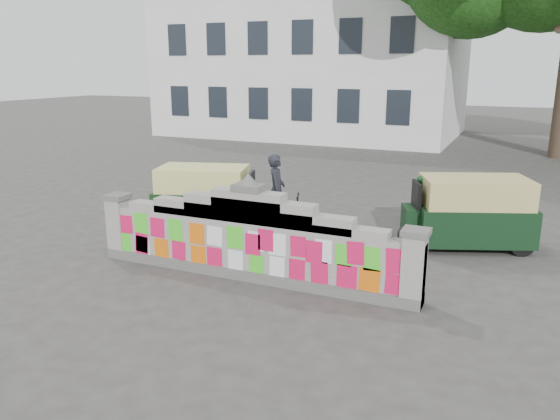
{
  "coord_description": "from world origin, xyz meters",
  "views": [
    {
      "loc": [
        4.44,
        -8.52,
        3.86
      ],
      "look_at": [
        0.18,
        1.0,
        1.1
      ],
      "focal_mm": 35.0,
      "sensor_mm": 36.0,
      "label": 1
    }
  ],
  "objects_px": {
    "cyclist_bike": "(277,214)",
    "cyclist_rider": "(277,200)",
    "pedestrian": "(423,210)",
    "rickshaw_right": "(470,212)",
    "rickshaw_left": "(206,196)"
  },
  "relations": [
    {
      "from": "pedestrian",
      "to": "rickshaw_right",
      "type": "distance_m",
      "value": 0.99
    },
    {
      "from": "rickshaw_left",
      "to": "rickshaw_right",
      "type": "xyz_separation_m",
      "value": [
        6.08,
        0.93,
        0.03
      ]
    },
    {
      "from": "cyclist_bike",
      "to": "rickshaw_right",
      "type": "height_order",
      "value": "rickshaw_right"
    },
    {
      "from": "pedestrian",
      "to": "rickshaw_left",
      "type": "distance_m",
      "value": 5.17
    },
    {
      "from": "cyclist_bike",
      "to": "rickshaw_right",
      "type": "relative_size",
      "value": 0.65
    },
    {
      "from": "cyclist_bike",
      "to": "cyclist_rider",
      "type": "height_order",
      "value": "cyclist_rider"
    },
    {
      "from": "cyclist_rider",
      "to": "rickshaw_left",
      "type": "distance_m",
      "value": 1.87
    },
    {
      "from": "cyclist_rider",
      "to": "rickshaw_right",
      "type": "distance_m",
      "value": 4.3
    },
    {
      "from": "rickshaw_left",
      "to": "cyclist_rider",
      "type": "bearing_deg",
      "value": -14.51
    },
    {
      "from": "cyclist_bike",
      "to": "rickshaw_right",
      "type": "bearing_deg",
      "value": -97.62
    },
    {
      "from": "cyclist_bike",
      "to": "cyclist_rider",
      "type": "bearing_deg",
      "value": -0.0
    },
    {
      "from": "cyclist_rider",
      "to": "rickshaw_right",
      "type": "bearing_deg",
      "value": -97.62
    },
    {
      "from": "cyclist_rider",
      "to": "rickshaw_right",
      "type": "xyz_separation_m",
      "value": [
        4.22,
        0.87,
        -0.02
      ]
    },
    {
      "from": "pedestrian",
      "to": "rickshaw_right",
      "type": "relative_size",
      "value": 0.54
    },
    {
      "from": "rickshaw_right",
      "to": "pedestrian",
      "type": "bearing_deg",
      "value": -14.35
    }
  ]
}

